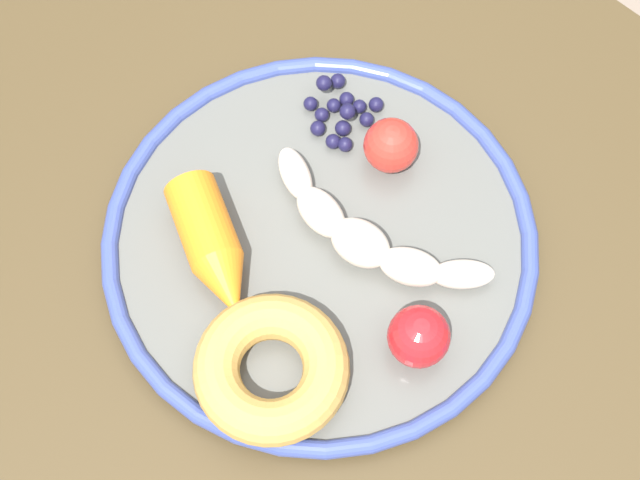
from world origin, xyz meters
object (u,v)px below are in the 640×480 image
(plate, at_px, (320,242))
(banana, at_px, (366,236))
(dining_table, at_px, (339,395))
(tomato_near, at_px, (419,336))
(tomato_mid, at_px, (391,145))
(donut, at_px, (271,369))
(carrot_orange, at_px, (213,249))
(blueberry_pile, at_px, (340,112))

(plate, height_order, banana, banana)
(dining_table, distance_m, plate, 0.15)
(plate, relative_size, tomato_near, 7.39)
(tomato_mid, bearing_deg, donut, -73.13)
(dining_table, xyz_separation_m, banana, (-0.04, 0.06, 0.14))
(tomato_mid, bearing_deg, dining_table, -60.66)
(dining_table, height_order, tomato_mid, tomato_mid)
(tomato_mid, bearing_deg, banana, -61.76)
(plate, height_order, carrot_orange, carrot_orange)
(dining_table, distance_m, donut, 0.15)
(plate, relative_size, donut, 3.02)
(carrot_orange, bearing_deg, plate, 55.37)
(plate, distance_m, tomato_near, 0.10)
(dining_table, distance_m, tomato_mid, 0.20)
(banana, relative_size, donut, 1.80)
(tomato_near, bearing_deg, donut, -124.66)
(plate, relative_size, blueberry_pile, 5.45)
(carrot_orange, xyz_separation_m, tomato_mid, (0.03, 0.14, 0.00))
(dining_table, relative_size, donut, 9.41)
(plate, bearing_deg, tomato_mid, 95.65)
(plate, xyz_separation_m, banana, (0.02, 0.02, 0.02))
(blueberry_pile, height_order, tomato_mid, tomato_mid)
(plate, xyz_separation_m, donut, (0.04, -0.09, 0.02))
(plate, distance_m, tomato_mid, 0.08)
(dining_table, bearing_deg, tomato_near, 39.10)
(dining_table, height_order, tomato_near, tomato_near)
(carrot_orange, bearing_deg, dining_table, 9.47)
(dining_table, height_order, plate, plate)
(blueberry_pile, xyz_separation_m, tomato_near, (0.15, -0.09, 0.01))
(blueberry_pile, bearing_deg, donut, -59.58)
(carrot_orange, height_order, tomato_mid, tomato_mid)
(plate, xyz_separation_m, carrot_orange, (-0.04, -0.06, 0.02))
(dining_table, relative_size, carrot_orange, 8.67)
(plate, bearing_deg, dining_table, -34.92)
(blueberry_pile, bearing_deg, tomato_mid, -1.70)
(plate, bearing_deg, donut, -64.20)
(donut, bearing_deg, tomato_mid, 106.87)
(banana, xyz_separation_m, blueberry_pile, (-0.08, 0.06, -0.01))
(dining_table, bearing_deg, donut, -109.49)
(donut, bearing_deg, blueberry_pile, 120.42)
(donut, distance_m, tomato_mid, 0.18)
(banana, height_order, tomato_near, tomato_near)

